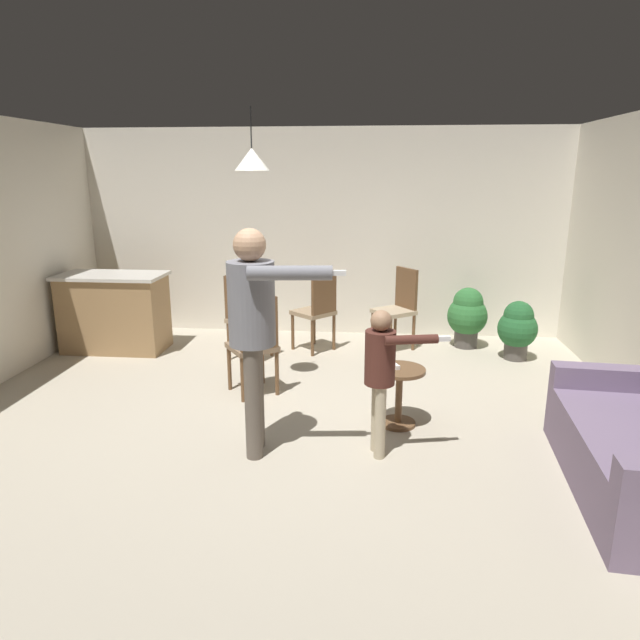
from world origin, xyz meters
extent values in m
plane|color=#B2A893|center=(0.00, 0.00, 0.00)|extent=(7.68, 7.68, 0.00)
cube|color=silver|center=(0.00, 3.20, 1.35)|extent=(6.40, 0.10, 2.70)
cube|color=slate|center=(2.52, -0.65, 0.23)|extent=(0.97, 1.51, 0.45)
cube|color=slate|center=(2.59, 0.15, 0.32)|extent=(0.86, 0.25, 0.63)
cylinder|color=brown|center=(2.13, -1.42, 0.03)|extent=(0.05, 0.05, 0.06)
cylinder|color=brown|center=(2.26, 0.17, 0.03)|extent=(0.05, 0.05, 0.06)
cube|color=#99754C|center=(-2.45, 2.12, 0.45)|extent=(1.20, 0.60, 0.91)
cube|color=beige|center=(-2.45, 2.12, 0.93)|extent=(1.26, 0.66, 0.04)
cylinder|color=brown|center=(0.94, 0.27, 0.51)|extent=(0.44, 0.44, 0.03)
cylinder|color=brown|center=(0.94, 0.27, 0.24)|extent=(0.06, 0.06, 0.49)
cylinder|color=brown|center=(0.94, 0.27, 0.01)|extent=(0.31, 0.31, 0.03)
cylinder|color=#60564C|center=(-0.21, -0.23, 0.44)|extent=(0.13, 0.13, 0.89)
cylinder|color=#60564C|center=(-0.19, -0.41, 0.44)|extent=(0.13, 0.13, 0.89)
cylinder|color=slate|center=(-0.20, -0.32, 1.20)|extent=(0.35, 0.35, 0.63)
sphere|color=tan|center=(-0.20, -0.32, 1.63)|extent=(0.24, 0.24, 0.24)
cylinder|color=slate|center=(-0.22, -0.12, 1.17)|extent=(0.10, 0.10, 0.59)
cylinder|color=slate|center=(0.11, -0.49, 1.46)|extent=(0.60, 0.16, 0.10)
cube|color=white|center=(0.44, -0.46, 1.46)|extent=(0.13, 0.05, 0.04)
cylinder|color=tan|center=(0.74, -0.21, 0.29)|extent=(0.09, 0.09, 0.59)
cylinder|color=tan|center=(0.77, -0.33, 0.29)|extent=(0.09, 0.09, 0.59)
cylinder|color=#4C261E|center=(0.76, -0.27, 0.79)|extent=(0.23, 0.23, 0.41)
sphere|color=#9E7556|center=(0.76, -0.27, 1.08)|extent=(0.16, 0.16, 0.16)
cylinder|color=#4C261E|center=(0.73, -0.14, 0.77)|extent=(0.07, 0.07, 0.39)
cylinder|color=#4C261E|center=(0.97, -0.36, 0.97)|extent=(0.40, 0.15, 0.07)
cube|color=white|center=(1.19, -0.32, 0.97)|extent=(0.13, 0.06, 0.04)
cylinder|color=brown|center=(-0.83, 2.19, 0.23)|extent=(0.04, 0.04, 0.45)
cylinder|color=brown|center=(-0.97, 1.85, 0.23)|extent=(0.04, 0.04, 0.45)
cylinder|color=brown|center=(-0.50, 2.05, 0.23)|extent=(0.04, 0.04, 0.45)
cylinder|color=brown|center=(-0.63, 1.72, 0.23)|extent=(0.04, 0.04, 0.45)
cube|color=#997F60|center=(-0.73, 1.95, 0.47)|extent=(0.55, 0.55, 0.05)
cube|color=brown|center=(-0.91, 2.02, 0.75)|extent=(0.18, 0.37, 0.50)
cylinder|color=brown|center=(-0.01, 2.09, 0.23)|extent=(0.04, 0.04, 0.45)
cylinder|color=brown|center=(0.23, 2.36, 0.23)|extent=(0.04, 0.04, 0.45)
cylinder|color=brown|center=(-0.28, 2.32, 0.23)|extent=(0.04, 0.04, 0.45)
cylinder|color=brown|center=(-0.04, 2.59, 0.23)|extent=(0.04, 0.04, 0.45)
cube|color=#997F60|center=(-0.03, 2.34, 0.47)|extent=(0.59, 0.59, 0.05)
cube|color=brown|center=(0.12, 2.22, 0.75)|extent=(0.28, 0.31, 0.50)
cylinder|color=brown|center=(1.21, 2.44, 0.23)|extent=(0.04, 0.04, 0.45)
cylinder|color=brown|center=(0.99, 2.73, 0.23)|extent=(0.04, 0.04, 0.45)
cylinder|color=brown|center=(0.92, 2.22, 0.23)|extent=(0.04, 0.04, 0.45)
cylinder|color=brown|center=(0.70, 2.51, 0.23)|extent=(0.04, 0.04, 0.45)
cube|color=tan|center=(0.95, 2.47, 0.47)|extent=(0.59, 0.59, 0.05)
cube|color=brown|center=(1.11, 2.59, 0.75)|extent=(0.26, 0.33, 0.50)
cylinder|color=brown|center=(-0.52, 0.64, 0.23)|extent=(0.04, 0.04, 0.45)
cylinder|color=brown|center=(-0.23, 0.85, 0.23)|extent=(0.04, 0.04, 0.45)
cylinder|color=brown|center=(-0.73, 0.94, 0.23)|extent=(0.04, 0.04, 0.45)
cylinder|color=brown|center=(-0.43, 1.14, 0.23)|extent=(0.04, 0.04, 0.45)
cube|color=#7F664C|center=(-0.48, 0.89, 0.47)|extent=(0.58, 0.58, 0.05)
cube|color=brown|center=(-0.37, 0.74, 0.75)|extent=(0.33, 0.25, 0.50)
cylinder|color=#4C4742|center=(2.39, 2.21, 0.10)|extent=(0.27, 0.27, 0.21)
sphere|color=#235B2D|center=(2.39, 2.21, 0.37)|extent=(0.45, 0.45, 0.45)
sphere|color=#235B2D|center=(2.39, 2.21, 0.53)|extent=(0.34, 0.34, 0.34)
cylinder|color=#4C4742|center=(1.88, 2.64, 0.11)|extent=(0.29, 0.29, 0.23)
sphere|color=#2D6B33|center=(1.88, 2.64, 0.40)|extent=(0.49, 0.49, 0.49)
sphere|color=#2D6B33|center=(1.88, 2.64, 0.57)|extent=(0.37, 0.37, 0.37)
cube|color=white|center=(0.89, 0.29, 0.54)|extent=(0.09, 0.13, 0.04)
cone|color=silver|center=(-0.43, 0.91, 2.25)|extent=(0.32, 0.32, 0.20)
cylinder|color=black|center=(-0.43, 0.91, 2.52)|extent=(0.01, 0.01, 0.36)
camera|label=1|loc=(0.68, -4.29, 2.14)|focal=31.57mm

